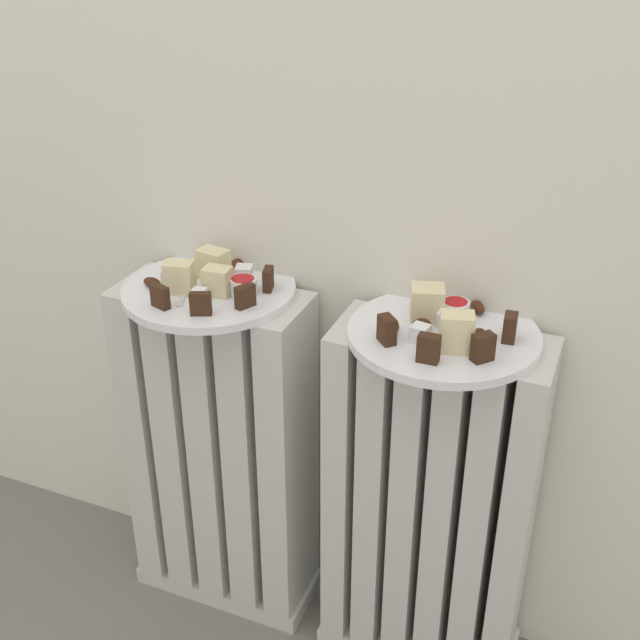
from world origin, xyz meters
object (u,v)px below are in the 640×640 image
at_px(radiator_right, 429,510).
at_px(plate_left, 209,290).
at_px(jam_bowl_right, 455,309).
at_px(plate_right, 443,335).
at_px(jam_bowl_left, 243,285).
at_px(fork, 186,288).
at_px(radiator_left, 221,454).

relative_size(radiator_right, plate_left, 2.28).
bearing_deg(radiator_right, jam_bowl_right, 83.32).
xyz_separation_m(plate_right, jam_bowl_right, (0.00, 0.04, 0.02)).
distance_m(jam_bowl_left, jam_bowl_right, 0.30).
xyz_separation_m(plate_left, jam_bowl_left, (0.06, -0.00, 0.02)).
height_order(jam_bowl_right, fork, jam_bowl_right).
distance_m(radiator_left, jam_bowl_left, 0.33).
bearing_deg(plate_right, jam_bowl_right, 83.32).
xyz_separation_m(plate_left, jam_bowl_right, (0.36, 0.04, 0.02)).
height_order(radiator_left, fork, fork).
relative_size(radiator_right, fork, 5.70).
xyz_separation_m(plate_right, jam_bowl_left, (-0.29, -0.00, 0.02)).
bearing_deg(fork, plate_left, 34.70).
relative_size(radiator_left, fork, 5.70).
relative_size(radiator_left, radiator_right, 1.00).
distance_m(radiator_right, jam_bowl_right, 0.32).
bearing_deg(radiator_left, jam_bowl_right, 6.25).
bearing_deg(plate_right, radiator_right, 0.00).
relative_size(plate_left, jam_bowl_left, 6.41).
xyz_separation_m(radiator_left, radiator_right, (0.35, 0.00, 0.00)).
relative_size(radiator_left, plate_right, 2.28).
height_order(radiator_left, radiator_right, same).
bearing_deg(plate_left, fork, -145.30).
bearing_deg(plate_left, jam_bowl_left, -4.13).
distance_m(plate_right, fork, 0.38).
bearing_deg(fork, jam_bowl_right, 8.56).
bearing_deg(radiator_right, fork, -177.18).
height_order(plate_left, plate_right, same).
xyz_separation_m(plate_left, plate_right, (0.35, 0.00, 0.00)).
relative_size(plate_right, jam_bowl_right, 6.63).
height_order(radiator_right, plate_left, plate_left).
relative_size(radiator_right, jam_bowl_right, 15.10).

